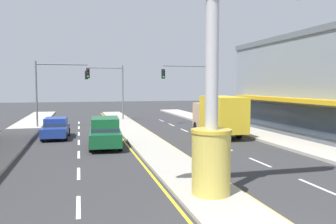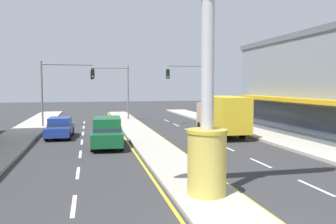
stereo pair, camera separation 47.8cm
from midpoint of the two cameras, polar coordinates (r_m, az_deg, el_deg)
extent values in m
cube|color=#A39E93|center=(25.28, -4.73, -4.45)|extent=(2.44, 52.00, 0.14)
cube|color=#ADA89E|center=(26.61, 16.18, -4.12)|extent=(2.90, 60.00, 0.18)
cube|color=silver|center=(12.09, -15.71, -14.78)|extent=(0.14, 2.20, 0.01)
cube|color=silver|center=(16.31, -15.37, -9.74)|extent=(0.14, 2.20, 0.01)
cube|color=silver|center=(20.61, -15.17, -6.79)|extent=(0.14, 2.20, 0.01)
cube|color=silver|center=(24.94, -15.05, -4.85)|extent=(0.14, 2.20, 0.01)
cube|color=silver|center=(29.30, -14.96, -3.50)|extent=(0.14, 2.20, 0.01)
cube|color=silver|center=(33.66, -14.90, -2.49)|extent=(0.14, 2.20, 0.01)
cube|color=silver|center=(38.04, -14.85, -1.71)|extent=(0.14, 2.20, 0.01)
cube|color=silver|center=(14.90, 22.48, -11.28)|extent=(0.14, 2.20, 0.01)
cube|color=silver|center=(18.49, 14.20, -8.05)|extent=(0.14, 2.20, 0.01)
cube|color=silver|center=(22.37, 8.77, -5.81)|extent=(0.14, 2.20, 0.01)
cube|color=silver|center=(26.42, 5.00, -4.21)|extent=(0.14, 2.20, 0.01)
cube|color=silver|center=(30.56, 2.26, -3.03)|extent=(0.14, 2.20, 0.01)
cube|color=silver|center=(34.77, 0.17, -2.13)|extent=(0.14, 2.20, 0.01)
cube|color=silver|center=(39.02, -1.46, -1.42)|extent=(0.14, 2.20, 0.01)
cube|color=yellow|center=(25.10, -7.89, -4.69)|extent=(0.12, 52.00, 0.01)
cube|color=yellow|center=(25.56, -1.63, -4.49)|extent=(0.12, 52.00, 0.01)
cylinder|color=gold|center=(12.26, 6.00, -8.44)|extent=(1.36, 1.36, 2.17)
cylinder|color=gold|center=(12.06, 6.04, -3.12)|extent=(1.42, 1.42, 0.12)
cylinder|color=#B7B7BC|center=(11.99, 6.14, 8.30)|extent=(0.45, 0.45, 4.91)
cube|color=gold|center=(27.06, 19.00, 1.90)|extent=(0.90, 16.95, 0.30)
cube|color=#283342|center=(27.38, 19.65, -0.99)|extent=(0.08, 16.35, 2.00)
cylinder|color=slate|center=(33.92, -21.27, 2.66)|extent=(0.16, 0.16, 6.20)
cylinder|color=slate|center=(33.77, -17.47, 7.50)|extent=(4.62, 0.12, 0.12)
cube|color=black|center=(33.53, -13.49, 6.22)|extent=(0.32, 0.24, 0.92)
sphere|color=black|center=(33.40, -13.49, 6.74)|extent=(0.17, 0.17, 0.17)
sphere|color=black|center=(33.39, -13.48, 6.23)|extent=(0.17, 0.17, 0.17)
sphere|color=#19D83F|center=(33.38, -13.47, 5.71)|extent=(0.17, 0.17, 0.17)
cylinder|color=slate|center=(35.52, 6.03, 2.99)|extent=(0.16, 0.16, 6.20)
cylinder|color=slate|center=(34.83, 2.47, 7.60)|extent=(4.62, 0.12, 0.12)
cube|color=black|center=(34.04, -1.20, 6.31)|extent=(0.32, 0.24, 0.92)
sphere|color=black|center=(33.91, -1.14, 6.82)|extent=(0.17, 0.17, 0.17)
sphere|color=black|center=(33.90, -1.14, 6.32)|extent=(0.17, 0.17, 0.17)
sphere|color=#19D83F|center=(33.89, -1.14, 5.81)|extent=(0.17, 0.17, 0.17)
cylinder|color=slate|center=(39.29, -7.82, 3.11)|extent=(0.16, 0.16, 6.20)
cylinder|color=slate|center=(39.15, -10.77, 7.17)|extent=(3.96, 0.12, 0.12)
cube|color=black|center=(38.88, -13.67, 5.94)|extent=(0.32, 0.24, 0.92)
sphere|color=red|center=(38.75, -13.67, 6.39)|extent=(0.17, 0.17, 0.17)
sphere|color=black|center=(38.74, -13.66, 5.95)|extent=(0.17, 0.17, 0.17)
sphere|color=black|center=(38.73, -13.65, 5.51)|extent=(0.17, 0.17, 0.17)
cube|color=#14562D|center=(22.44, -10.92, -4.01)|extent=(2.16, 4.70, 0.80)
cube|color=#14562D|center=(22.52, -10.95, -1.92)|extent=(1.83, 2.94, 0.80)
cube|color=#283342|center=(22.55, -10.94, -2.63)|extent=(1.87, 2.97, 0.24)
cylinder|color=black|center=(21.11, -8.51, -5.49)|extent=(0.26, 0.69, 0.68)
cylinder|color=black|center=(21.10, -13.28, -5.56)|extent=(0.26, 0.69, 0.68)
cylinder|color=black|center=(23.92, -8.82, -4.33)|extent=(0.26, 0.69, 0.68)
cylinder|color=black|center=(23.92, -13.02, -4.40)|extent=(0.26, 0.69, 0.68)
cube|color=tan|center=(29.71, 6.10, -0.54)|extent=(2.17, 2.07, 2.10)
cube|color=#283342|center=(30.60, 5.54, 0.17)|extent=(1.85, 0.15, 0.90)
cube|color=gold|center=(26.40, 8.52, -0.28)|extent=(2.37, 4.88, 2.60)
cylinder|color=black|center=(29.72, 4.20, -2.44)|extent=(0.29, 0.85, 0.84)
cylinder|color=black|center=(30.32, 7.70, -2.33)|extent=(0.29, 0.85, 0.84)
cylinder|color=black|center=(25.53, 6.93, -3.58)|extent=(0.29, 0.85, 0.84)
cylinder|color=black|center=(26.26, 11.11, -3.41)|extent=(0.29, 0.85, 0.84)
cube|color=navy|center=(27.29, -18.49, -2.88)|extent=(1.93, 4.37, 0.66)
cube|color=navy|center=(27.39, -18.49, -1.53)|extent=(1.63, 2.21, 0.60)
cube|color=#283342|center=(27.41, -18.48, -1.90)|extent=(1.67, 2.23, 0.24)
cylinder|color=black|center=(25.93, -17.02, -3.87)|extent=(0.24, 0.63, 0.62)
cylinder|color=black|center=(26.12, -20.57, -3.89)|extent=(0.24, 0.63, 0.62)
cylinder|color=black|center=(28.56, -16.57, -3.11)|extent=(0.24, 0.63, 0.62)
cylinder|color=black|center=(28.74, -19.79, -3.14)|extent=(0.24, 0.63, 0.62)
camera|label=1|loc=(0.24, -90.78, -0.06)|focal=36.92mm
camera|label=2|loc=(0.24, 89.22, 0.06)|focal=36.92mm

